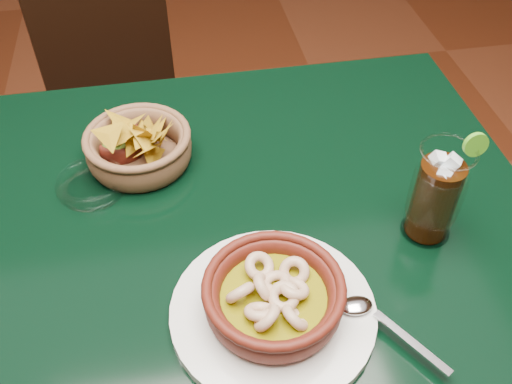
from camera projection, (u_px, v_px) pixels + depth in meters
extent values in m
cube|color=black|center=(168.00, 230.00, 0.91)|extent=(1.20, 0.80, 0.04)
cylinder|color=black|center=(383.00, 201.00, 1.48)|extent=(0.06, 0.06, 0.71)
cube|color=black|center=(138.00, 140.00, 1.58)|extent=(0.48, 0.48, 0.04)
cylinder|color=black|center=(112.00, 248.00, 1.56)|extent=(0.03, 0.03, 0.41)
cylinder|color=black|center=(219.00, 208.00, 1.67)|extent=(0.03, 0.03, 0.41)
cylinder|color=black|center=(80.00, 177.00, 1.77)|extent=(0.03, 0.03, 0.41)
cylinder|color=black|center=(177.00, 145.00, 1.87)|extent=(0.03, 0.03, 0.41)
cube|color=black|center=(105.00, 42.00, 1.53)|extent=(0.35, 0.13, 0.40)
cylinder|color=silver|center=(273.00, 311.00, 0.77)|extent=(0.28, 0.28, 0.01)
cylinder|color=#49150D|center=(273.00, 307.00, 0.76)|extent=(0.16, 0.16, 0.01)
torus|color=#49150D|center=(273.00, 297.00, 0.75)|extent=(0.21, 0.21, 0.04)
torus|color=#49150D|center=(274.00, 287.00, 0.73)|extent=(0.19, 0.19, 0.01)
cylinder|color=#696307|center=(273.00, 297.00, 0.75)|extent=(0.14, 0.14, 0.01)
torus|color=tan|center=(294.00, 288.00, 0.74)|extent=(0.06, 0.06, 0.03)
torus|color=tan|center=(294.00, 272.00, 0.76)|extent=(0.05, 0.05, 0.04)
torus|color=tan|center=(275.00, 283.00, 0.75)|extent=(0.06, 0.06, 0.03)
torus|color=tan|center=(259.00, 266.00, 0.76)|extent=(0.06, 0.05, 0.04)
torus|color=tan|center=(264.00, 287.00, 0.74)|extent=(0.03, 0.05, 0.05)
torus|color=tan|center=(240.00, 293.00, 0.73)|extent=(0.06, 0.05, 0.05)
torus|color=tan|center=(260.00, 312.00, 0.72)|extent=(0.04, 0.04, 0.04)
torus|color=tan|center=(267.00, 318.00, 0.71)|extent=(0.05, 0.06, 0.05)
torus|color=tan|center=(295.00, 318.00, 0.71)|extent=(0.05, 0.05, 0.04)
torus|color=tan|center=(284.00, 297.00, 0.73)|extent=(0.06, 0.06, 0.04)
cube|color=silver|center=(412.00, 342.00, 0.72)|extent=(0.07, 0.11, 0.00)
ellipsoid|color=silver|center=(356.00, 305.00, 0.76)|extent=(0.04, 0.03, 0.01)
cylinder|color=brown|center=(141.00, 160.00, 0.99)|extent=(0.16, 0.16, 0.01)
torus|color=brown|center=(139.00, 148.00, 0.98)|extent=(0.21, 0.21, 0.06)
torus|color=brown|center=(137.00, 136.00, 0.96)|extent=(0.18, 0.18, 0.01)
cone|color=#A87D13|center=(142.00, 137.00, 0.95)|extent=(0.08, 0.09, 0.05)
cone|color=#A87D13|center=(163.00, 135.00, 0.96)|extent=(0.04, 0.08, 0.08)
cone|color=#A87D13|center=(145.00, 137.00, 0.95)|extent=(0.08, 0.04, 0.07)
cone|color=#A87D13|center=(153.00, 131.00, 0.97)|extent=(0.06, 0.09, 0.07)
cone|color=#A87D13|center=(131.00, 136.00, 0.96)|extent=(0.06, 0.07, 0.07)
cone|color=#A87D13|center=(152.00, 126.00, 0.98)|extent=(0.05, 0.09, 0.08)
cone|color=#A87D13|center=(152.00, 130.00, 0.95)|extent=(0.06, 0.09, 0.07)
cone|color=#A87D13|center=(140.00, 135.00, 1.00)|extent=(0.08, 0.06, 0.09)
cone|color=#A87D13|center=(142.00, 135.00, 0.96)|extent=(0.08, 0.03, 0.08)
cone|color=#A87D13|center=(134.00, 140.00, 0.96)|extent=(0.08, 0.07, 0.06)
cone|color=#A87D13|center=(146.00, 137.00, 0.95)|extent=(0.09, 0.09, 0.04)
cone|color=#A87D13|center=(155.00, 132.00, 0.99)|extent=(0.07, 0.09, 0.06)
cone|color=#A87D13|center=(123.00, 132.00, 0.94)|extent=(0.08, 0.08, 0.05)
cone|color=#A87D13|center=(159.00, 135.00, 0.92)|extent=(0.07, 0.06, 0.07)
cone|color=#A87D13|center=(130.00, 124.00, 0.97)|extent=(0.06, 0.07, 0.05)
cone|color=#A87D13|center=(149.00, 148.00, 0.94)|extent=(0.09, 0.08, 0.06)
cone|color=#A87D13|center=(109.00, 135.00, 0.92)|extent=(0.09, 0.08, 0.05)
cone|color=#A87D13|center=(120.00, 120.00, 0.98)|extent=(0.08, 0.09, 0.05)
cone|color=#A87D13|center=(153.00, 154.00, 0.95)|extent=(0.07, 0.07, 0.06)
cone|color=#A87D13|center=(138.00, 137.00, 0.96)|extent=(0.07, 0.09, 0.07)
cylinder|color=#49150D|center=(122.00, 150.00, 1.01)|extent=(0.08, 0.08, 0.01)
torus|color=#49150D|center=(120.00, 144.00, 1.00)|extent=(0.11, 0.11, 0.04)
cylinder|color=#2E470F|center=(120.00, 141.00, 1.00)|extent=(0.06, 0.06, 0.01)
sphere|color=#2E470F|center=(126.00, 137.00, 1.00)|extent=(0.02, 0.02, 0.02)
sphere|color=#2E470F|center=(117.00, 144.00, 0.99)|extent=(0.02, 0.02, 0.02)
sphere|color=#2E470F|center=(114.00, 143.00, 0.99)|extent=(0.02, 0.02, 0.02)
sphere|color=#2E470F|center=(115.00, 137.00, 1.00)|extent=(0.02, 0.02, 0.02)
sphere|color=#2E470F|center=(117.00, 145.00, 0.99)|extent=(0.02, 0.02, 0.02)
cylinder|color=white|center=(425.00, 229.00, 0.88)|extent=(0.07, 0.07, 0.01)
torus|color=white|center=(436.00, 193.00, 0.82)|extent=(0.16, 0.16, 0.09)
cylinder|color=black|center=(434.00, 199.00, 0.83)|extent=(0.06, 0.06, 0.13)
cube|color=silver|center=(450.00, 171.00, 0.80)|extent=(0.03, 0.03, 0.02)
cube|color=silver|center=(438.00, 160.00, 0.80)|extent=(0.03, 0.02, 0.03)
cube|color=silver|center=(452.00, 162.00, 0.79)|extent=(0.03, 0.03, 0.03)
cube|color=silver|center=(443.00, 178.00, 0.79)|extent=(0.03, 0.02, 0.03)
cube|color=silver|center=(443.00, 174.00, 0.78)|extent=(0.03, 0.03, 0.03)
torus|color=white|center=(449.00, 151.00, 0.77)|extent=(0.08, 0.08, 0.00)
cylinder|color=#49A01D|center=(476.00, 145.00, 0.77)|extent=(0.03, 0.01, 0.04)
cylinder|color=white|center=(93.00, 189.00, 0.94)|extent=(0.10, 0.10, 0.01)
torus|color=white|center=(92.00, 183.00, 0.93)|extent=(0.13, 0.13, 0.03)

